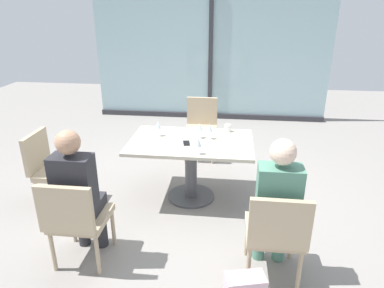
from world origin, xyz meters
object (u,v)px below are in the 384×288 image
(chair_front_left, at_px, (76,217))
(person_front_right, at_px, (276,202))
(chair_side_end, at_px, (51,165))
(wine_glass_0, at_px, (199,127))
(wine_glass_3, at_px, (198,142))
(dining_table_main, at_px, (191,155))
(coffee_cup, at_px, (228,128))
(cell_phone_on_table, at_px, (186,143))
(chair_front_right, at_px, (276,231))
(wine_glass_2, at_px, (209,128))
(person_front_left, at_px, (78,190))
(wine_glass_1, at_px, (158,125))
(chair_near_window, at_px, (201,124))

(chair_front_left, xyz_separation_m, person_front_right, (1.66, 0.11, 0.20))
(chair_side_end, relative_size, wine_glass_0, 4.70)
(chair_side_end, height_order, wine_glass_3, wine_glass_3)
(dining_table_main, bearing_deg, wine_glass_3, -72.17)
(wine_glass_3, distance_m, coffee_cup, 0.78)
(wine_glass_3, height_order, cell_phone_on_table, wine_glass_3)
(chair_front_right, height_order, cell_phone_on_table, chair_front_right)
(wine_glass_2, xyz_separation_m, cell_phone_on_table, (-0.24, -0.17, -0.13))
(wine_glass_0, distance_m, cell_phone_on_table, 0.26)
(chair_front_right, height_order, person_front_left, person_front_left)
(chair_side_end, height_order, wine_glass_1, wine_glass_1)
(wine_glass_3, bearing_deg, wine_glass_0, 93.87)
(person_front_right, xyz_separation_m, wine_glass_1, (-1.23, 1.28, 0.16))
(chair_front_left, height_order, wine_glass_0, wine_glass_0)
(chair_near_window, bearing_deg, coffee_cup, -66.05)
(dining_table_main, relative_size, chair_front_left, 1.60)
(wine_glass_1, xyz_separation_m, wine_glass_3, (0.52, -0.48, 0.00))
(cell_phone_on_table, bearing_deg, wine_glass_2, 24.06)
(person_front_left, distance_m, wine_glass_0, 1.57)
(chair_side_end, bearing_deg, cell_phone_on_table, 9.50)
(wine_glass_0, height_order, wine_glass_1, same)
(wine_glass_0, height_order, cell_phone_on_table, wine_glass_0)
(chair_near_window, distance_m, person_front_left, 2.59)
(dining_table_main, relative_size, person_front_left, 1.11)
(person_front_left, height_order, wine_glass_2, person_front_left)
(dining_table_main, bearing_deg, wine_glass_1, 163.88)
(wine_glass_0, bearing_deg, coffee_cup, 38.99)
(wine_glass_1, bearing_deg, person_front_left, -108.63)
(wine_glass_3, xyz_separation_m, coffee_cup, (0.29, 0.72, -0.09))
(chair_side_end, xyz_separation_m, person_front_left, (0.70, -0.83, 0.20))
(coffee_cup, height_order, cell_phone_on_table, coffee_cup)
(wine_glass_1, distance_m, wine_glass_3, 0.71)
(person_front_right, relative_size, person_front_left, 1.00)
(chair_front_right, relative_size, wine_glass_1, 4.70)
(chair_near_window, height_order, wine_glass_2, wine_glass_2)
(chair_near_window, relative_size, wine_glass_0, 4.70)
(chair_front_right, distance_m, coffee_cup, 1.71)
(person_front_right, bearing_deg, wine_glass_0, 120.54)
(wine_glass_1, bearing_deg, dining_table_main, -16.12)
(person_front_right, xyz_separation_m, wine_glass_0, (-0.75, 1.26, 0.16))
(wine_glass_1, relative_size, wine_glass_2, 1.00)
(dining_table_main, distance_m, person_front_left, 1.44)
(chair_near_window, xyz_separation_m, wine_glass_2, (0.20, -1.19, 0.37))
(chair_front_left, height_order, person_front_left, person_front_left)
(chair_near_window, height_order, wine_glass_1, wine_glass_1)
(dining_table_main, bearing_deg, person_front_left, -125.52)
(chair_near_window, height_order, coffee_cup, chair_near_window)
(person_front_left, height_order, cell_phone_on_table, person_front_left)
(cell_phone_on_table, bearing_deg, chair_front_left, -135.39)
(chair_side_end, height_order, person_front_right, person_front_right)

